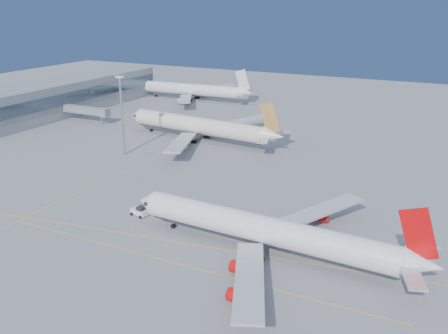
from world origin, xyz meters
TOP-DOWN VIEW (x-y plane):
  - ground at (0.00, 0.00)m, footprint 500.00×500.00m
  - terminal at (-114.93, 85.00)m, footprint 18.40×110.00m
  - jet_bridge at (-93.11, 72.00)m, footprint 23.60×3.60m
  - taxiway_lines at (-14.71, 6.34)m, footprint 118.86×140.00m
  - airliner_virgin at (19.69, -1.74)m, footprint 67.41×60.50m
  - airliner_etihad at (-35.78, 68.47)m, footprint 68.89×63.30m
  - airliner_third at (-77.66, 135.78)m, footprint 65.71×60.55m
  - pushback_tug at (-15.75, 1.89)m, footprint 4.78×3.40m
  - light_mast at (-50.60, 41.28)m, footprint 2.34×2.34m

SIDE VIEW (x-z plane):
  - ground at x=0.00m, z-range 0.00..0.00m
  - taxiway_lines at x=-14.71m, z-range 0.00..0.02m
  - pushback_tug at x=-15.75m, z-range -0.09..2.41m
  - airliner_virgin at x=19.69m, z-range -3.30..13.33m
  - jet_bridge at x=-93.11m, z-range 1.72..8.62m
  - airliner_third at x=-77.66m, z-range -3.48..14.15m
  - airliner_etihad at x=-35.78m, z-range -3.52..14.46m
  - terminal at x=-114.93m, z-range 0.01..15.01m
  - light_mast at x=-50.60m, z-range 2.44..29.50m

